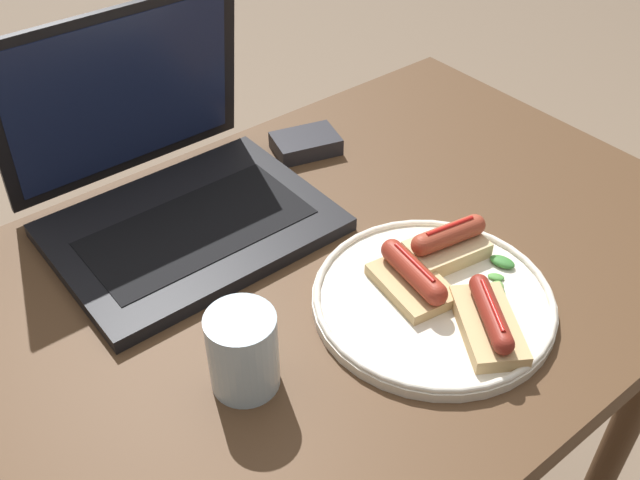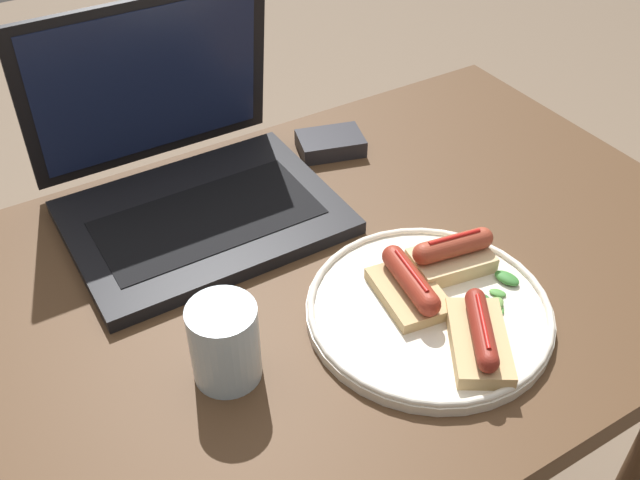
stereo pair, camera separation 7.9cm
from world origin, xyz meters
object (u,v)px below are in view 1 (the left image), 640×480
Objects in this scene: plate at (433,299)px; external_drive at (306,144)px; drinking_glass at (243,351)px; laptop at (172,189)px.

external_drive reaches higher than plate.
drinking_glass is 0.43m from external_drive.
drinking_glass is at bearing -119.71° from external_drive.
laptop is at bearing 114.52° from plate.
laptop is 3.66× the size of drinking_glass.
drinking_glass is 0.85× the size of external_drive.
plate is 0.23m from drinking_glass.
plate is 0.35m from external_drive.
drinking_glass is (-0.08, -0.28, -0.00)m from laptop.
laptop is at bearing 74.12° from drinking_glass.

